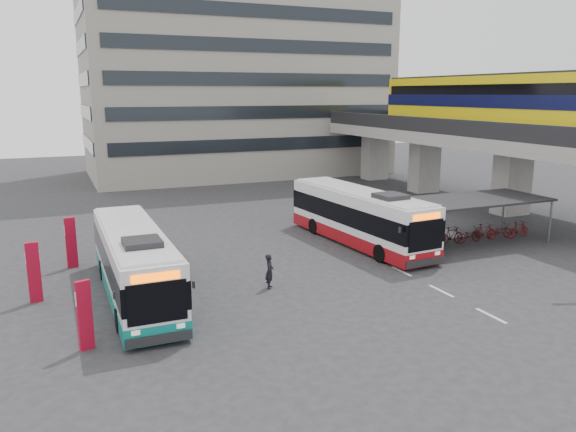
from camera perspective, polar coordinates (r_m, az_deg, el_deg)
name	(u,v)px	position (r m, az deg, el deg)	size (l,w,h in m)	color
ground	(356,278)	(26.30, 6.92, -6.25)	(120.00, 120.00, 0.00)	#28282B
viaduct	(477,122)	(44.69, 18.66, 9.02)	(8.00, 32.00, 9.68)	gray
bike_shelter	(461,221)	(33.09, 17.17, -0.50)	(10.00, 4.00, 2.54)	#595B60
office_block	(235,52)	(60.59, -5.38, 16.25)	(30.00, 15.00, 25.00)	gray
road_markings	(441,291)	(25.32, 15.31, -7.35)	(0.15, 7.60, 0.01)	beige
bus_main	(359,217)	(31.86, 7.24, -0.10)	(3.29, 11.30, 3.29)	white
bus_teal	(134,264)	(24.14, -15.35, -4.69)	(2.37, 10.66, 3.14)	white
pedestrian	(270,271)	(24.57, -1.88, -5.63)	(0.56, 0.37, 1.54)	black
sign_totem_south	(85,314)	(19.91, -19.96, -9.36)	(0.51, 0.29, 2.40)	#A50A23
sign_totem_mid	(34,271)	(25.03, -24.41, -5.16)	(0.55, 0.22, 2.52)	#A50A23
sign_totem_north	(71,242)	(29.25, -21.18, -2.46)	(0.54, 0.23, 2.50)	#A50A23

